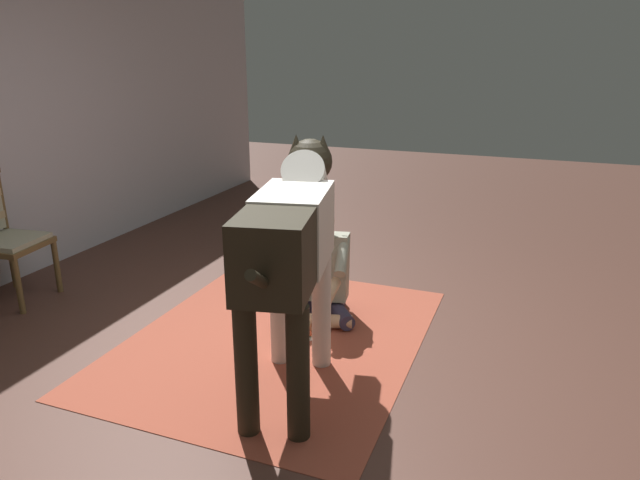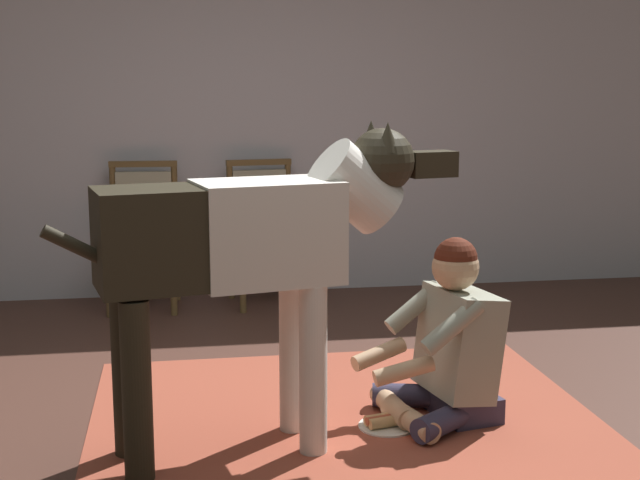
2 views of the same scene
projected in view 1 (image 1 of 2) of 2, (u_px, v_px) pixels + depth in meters
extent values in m
plane|color=#4C2E25|center=(297.00, 360.00, 3.61)|extent=(15.88, 15.88, 0.00)
cube|color=#9D4531|center=(276.00, 338.00, 3.87)|extent=(2.28, 1.84, 0.01)
cylinder|color=brown|center=(57.00, 267.00, 4.56)|extent=(0.04, 0.04, 0.42)
cylinder|color=brown|center=(19.00, 287.00, 4.18)|extent=(0.04, 0.04, 0.42)
cylinder|color=brown|center=(12.00, 262.00, 4.66)|extent=(0.04, 0.04, 0.42)
cube|color=brown|center=(10.00, 245.00, 4.35)|extent=(0.51, 0.51, 0.04)
cube|color=#9F9B81|center=(9.00, 240.00, 4.33)|extent=(0.47, 0.47, 0.04)
cylinder|color=brown|center=(1.00, 201.00, 4.50)|extent=(0.04, 0.04, 0.52)
cube|color=#343049|center=(321.00, 302.00, 4.29)|extent=(0.31, 0.38, 0.12)
cylinder|color=#343049|center=(339.00, 312.00, 4.11)|extent=(0.39, 0.33, 0.11)
cylinder|color=tan|center=(326.00, 321.00, 3.99)|extent=(0.19, 0.37, 0.09)
cylinder|color=#343049|center=(296.00, 309.00, 4.16)|extent=(0.41, 0.20, 0.11)
cylinder|color=tan|center=(302.00, 319.00, 4.01)|extent=(0.14, 0.37, 0.09)
cube|color=gray|center=(320.00, 266.00, 4.17)|extent=(0.35, 0.45, 0.49)
cylinder|color=gray|center=(342.00, 256.00, 3.98)|extent=(0.30, 0.14, 0.24)
cylinder|color=tan|center=(331.00, 292.00, 3.85)|extent=(0.27, 0.09, 0.12)
cylinder|color=gray|center=(292.00, 253.00, 4.03)|extent=(0.30, 0.14, 0.24)
cylinder|color=tan|center=(294.00, 290.00, 3.89)|extent=(0.28, 0.16, 0.12)
sphere|color=tan|center=(320.00, 220.00, 4.04)|extent=(0.21, 0.21, 0.21)
sphere|color=#501E11|center=(320.00, 215.00, 4.03)|extent=(0.19, 0.19, 0.19)
cylinder|color=silver|center=(279.00, 308.00, 3.49)|extent=(0.11, 0.11, 0.71)
cylinder|color=silver|center=(321.00, 311.00, 3.45)|extent=(0.11, 0.11, 0.71)
cylinder|color=black|center=(246.00, 369.00, 2.82)|extent=(0.11, 0.11, 0.71)
cylinder|color=black|center=(298.00, 374.00, 2.78)|extent=(0.11, 0.11, 0.71)
cube|color=silver|center=(294.00, 227.00, 3.16)|extent=(0.63, 0.47, 0.41)
cube|color=black|center=(276.00, 253.00, 2.75)|extent=(0.55, 0.44, 0.39)
cylinder|color=silver|center=(307.00, 182.00, 3.46)|extent=(0.45, 0.34, 0.40)
sphere|color=black|center=(310.00, 161.00, 3.55)|extent=(0.27, 0.27, 0.27)
cube|color=black|center=(316.00, 158.00, 3.77)|extent=(0.23, 0.16, 0.11)
cone|color=black|center=(296.00, 144.00, 3.51)|extent=(0.11, 0.11, 0.12)
cone|color=black|center=(323.00, 145.00, 3.49)|extent=(0.11, 0.11, 0.12)
cylinder|color=black|center=(262.00, 282.00, 2.52)|extent=(0.37, 0.12, 0.24)
cylinder|color=silver|center=(312.00, 332.00, 3.95)|extent=(0.26, 0.26, 0.01)
cylinder|color=tan|center=(315.00, 328.00, 3.94)|extent=(0.20, 0.09, 0.05)
cylinder|color=tan|center=(309.00, 327.00, 3.95)|extent=(0.20, 0.09, 0.05)
cylinder|color=#B14C2D|center=(312.00, 327.00, 3.94)|extent=(0.20, 0.08, 0.04)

